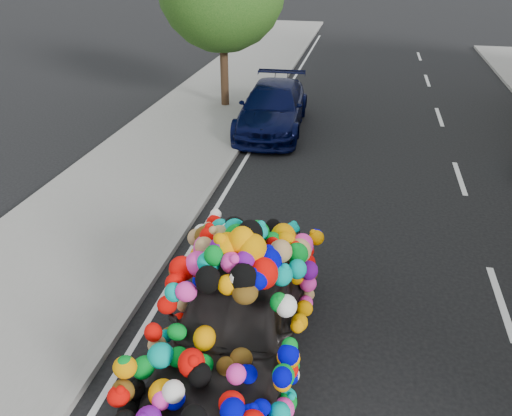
{
  "coord_description": "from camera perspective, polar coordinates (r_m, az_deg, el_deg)",
  "views": [
    {
      "loc": [
        0.98,
        -7.31,
        5.39
      ],
      "look_at": [
        -0.65,
        0.2,
        1.2
      ],
      "focal_mm": 35.0,
      "sensor_mm": 36.0,
      "label": 1
    }
  ],
  "objects": [
    {
      "name": "navy_sedan",
      "position": [
        15.9,
        1.9,
        11.4
      ],
      "size": [
        2.16,
        4.87,
        1.39
      ],
      "primitive_type": "imported",
      "rotation": [
        0.0,
        0.0,
        0.05
      ],
      "color": "black",
      "rests_on": "ground"
    },
    {
      "name": "lane_markings",
      "position": [
        9.45,
        26.19,
        -9.59
      ],
      "size": [
        6.0,
        50.0,
        0.01
      ],
      "primitive_type": null,
      "color": "silver",
      "rests_on": "ground"
    },
    {
      "name": "kerb",
      "position": [
        9.64,
        -10.21,
        -5.46
      ],
      "size": [
        0.15,
        60.0,
        0.13
      ],
      "primitive_type": "cube",
      "color": "gray",
      "rests_on": "ground"
    },
    {
      "name": "plush_art_car",
      "position": [
        6.97,
        -2.05,
        -9.87
      ],
      "size": [
        2.06,
        4.37,
        2.07
      ],
      "rotation": [
        0.0,
        0.0,
        -0.01
      ],
      "color": "black",
      "rests_on": "ground"
    },
    {
      "name": "ground",
      "position": [
        9.14,
        3.77,
        -7.63
      ],
      "size": [
        100.0,
        100.0,
        0.0
      ],
      "primitive_type": "plane",
      "color": "black",
      "rests_on": "ground"
    },
    {
      "name": "sidewalk",
      "position": [
        10.48,
        -20.19,
        -3.96
      ],
      "size": [
        4.0,
        60.0,
        0.12
      ],
      "primitive_type": "cube",
      "color": "gray",
      "rests_on": "ground"
    }
  ]
}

